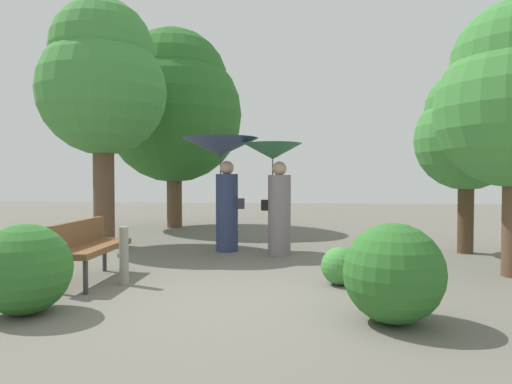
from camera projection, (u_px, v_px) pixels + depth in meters
ground_plane at (223, 298)px, 5.29m from camera, size 40.00×40.00×0.00m
person_left at (222, 164)px, 8.65m from camera, size 1.47×1.47×2.18m
person_right at (276, 179)px, 8.27m from camera, size 1.08×1.08×2.05m
park_bench at (90, 244)px, 6.12m from camera, size 0.52×1.51×0.83m
tree_near_left at (103, 80)px, 9.28m from camera, size 2.61×2.61×5.09m
tree_near_right at (467, 130)px, 8.39m from camera, size 1.89×1.89×3.46m
tree_mid_left at (174, 104)px, 12.78m from camera, size 3.87×3.87×5.63m
bush_path_left at (25, 269)px, 4.65m from camera, size 0.94×0.94×0.94m
bush_path_right at (340, 266)px, 5.92m from camera, size 0.50×0.50×0.50m
bush_behind_bench at (394, 273)px, 4.36m from camera, size 0.98×0.98×0.98m
path_marker_post at (124, 256)px, 5.94m from camera, size 0.12×0.12×0.77m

